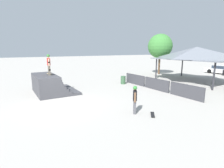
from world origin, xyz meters
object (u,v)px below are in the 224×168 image
(bystander_walking, at_px, (135,97))
(tree_far_back, at_px, (160,46))
(parked_car_white, at_px, (221,70))
(skateboard_on_deck, at_px, (49,74))
(trash_bin, at_px, (123,80))
(skater_on_deck, at_px, (49,63))
(skateboard_on_ground, at_px, (153,114))

(bystander_walking, height_order, tree_far_back, tree_far_back)
(bystander_walking, relative_size, parked_car_white, 0.36)
(skateboard_on_deck, xyz_separation_m, trash_bin, (0.01, 7.58, -1.23))
(skater_on_deck, relative_size, tree_far_back, 0.29)
(tree_far_back, height_order, parked_car_white, tree_far_back)
(tree_far_back, xyz_separation_m, trash_bin, (3.49, -8.97, -3.69))
(bystander_walking, bearing_deg, parked_car_white, -37.59)
(tree_far_back, xyz_separation_m, parked_car_white, (4.78, 8.27, -3.51))
(skater_on_deck, distance_m, skateboard_on_deck, 1.00)
(skateboard_on_ground, bearing_deg, bystander_walking, 78.20)
(skateboard_on_deck, relative_size, trash_bin, 0.99)
(tree_far_back, bearing_deg, parked_car_white, 59.98)
(trash_bin, xyz_separation_m, parked_car_white, (1.29, 17.24, 0.18))
(skater_on_deck, relative_size, skateboard_on_ground, 2.38)
(skater_on_deck, bearing_deg, bystander_walking, 30.74)
(skater_on_deck, xyz_separation_m, trash_bin, (-0.40, 7.65, -2.14))
(skater_on_deck, xyz_separation_m, skateboard_on_ground, (7.99, 3.83, -2.51))
(bystander_walking, xyz_separation_m, trash_bin, (-7.56, 4.45, -0.53))
(tree_far_back, bearing_deg, skater_on_deck, -76.83)
(skateboard_on_deck, bearing_deg, skateboard_on_ground, 17.54)
(skater_on_deck, bearing_deg, tree_far_back, 109.86)
(skater_on_deck, distance_m, bystander_walking, 8.00)
(bystander_walking, bearing_deg, skateboard_on_deck, 58.73)
(skateboard_on_deck, height_order, bystander_walking, skateboard_on_deck)
(skateboard_on_ground, height_order, trash_bin, trash_bin)
(bystander_walking, xyz_separation_m, skateboard_on_ground, (0.84, 0.63, -0.90))
(skater_on_deck, height_order, parked_car_white, skater_on_deck)
(skateboard_on_deck, distance_m, parked_car_white, 24.87)
(skater_on_deck, height_order, tree_far_back, tree_far_back)
(bystander_walking, distance_m, skateboard_on_ground, 1.38)
(bystander_walking, height_order, parked_car_white, bystander_walking)
(skater_on_deck, height_order, bystander_walking, skater_on_deck)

